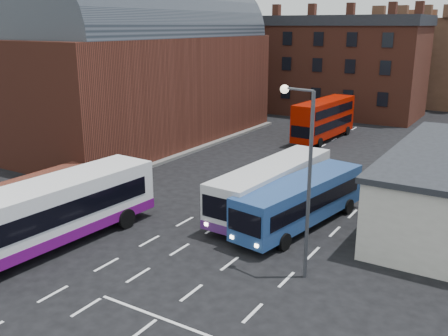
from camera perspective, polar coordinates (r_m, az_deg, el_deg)
The scene contains 9 objects.
ground at distance 25.57m, azimuth -12.02°, elevation -10.06°, with size 180.00×180.00×0.00m, color black.
railway_station at distance 49.13m, azimuth -8.89°, elevation 11.82°, with size 12.00×28.00×16.00m.
forecourt_wall at distance 33.75m, azimuth -22.46°, elevation -2.81°, with size 1.20×10.00×1.80m, color #602B1E.
brick_terrace at distance 66.43m, azimuth 12.18°, elevation 10.86°, with size 22.00×10.00×11.00m, color brown.
bus_white_outbound at distance 27.02m, azimuth -19.50°, elevation -4.55°, with size 3.72×12.70×3.42m.
bus_white_inbound at distance 30.43m, azimuth 5.57°, elevation -1.87°, with size 3.32×11.18×3.01m.
bus_blue at distance 28.53m, azimuth 8.78°, elevation -3.53°, with size 3.96×10.40×2.77m.
bus_red_double at distance 50.72m, azimuth 11.34°, elevation 5.52°, with size 3.01×10.06×3.97m.
street_lamp at distance 21.85m, azimuth 9.15°, elevation 0.18°, with size 1.73×0.58×8.63m.
Camera 1 is at (16.23, -16.36, 11.10)m, focal length 40.00 mm.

